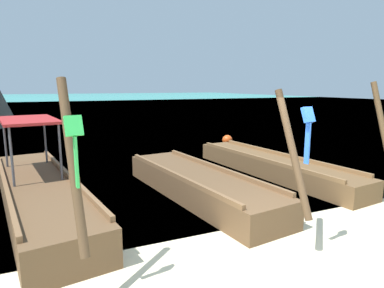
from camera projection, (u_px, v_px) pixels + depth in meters
The scene contains 6 objects.
ground at pixel (292, 272), 4.82m from camera, with size 120.00×120.00×0.00m, color beige.
sea_water at pixel (65, 101), 60.40m from camera, with size 120.00×120.00×0.00m, color #2DB29E.
longtail_boat_green_ribbon at pixel (39, 193), 7.22m from camera, with size 2.35×7.25×2.80m.
longtail_boat_blue_ribbon at pixel (198, 185), 8.00m from camera, with size 2.00×6.07×2.64m.
longtail_boat_turquoise_ribbon at pixel (273, 166), 10.00m from camera, with size 1.77×6.84×2.79m.
mooring_buoy_near at pixel (227, 140), 15.07m from camera, with size 0.47×0.47×0.47m.
Camera 1 is at (-3.11, -3.46, 2.69)m, focal length 30.75 mm.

